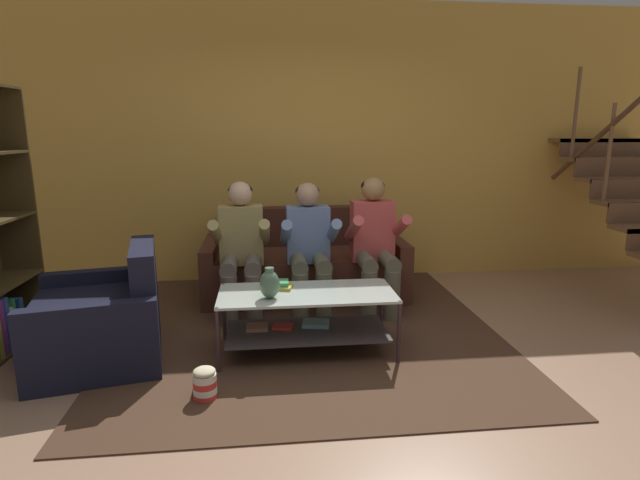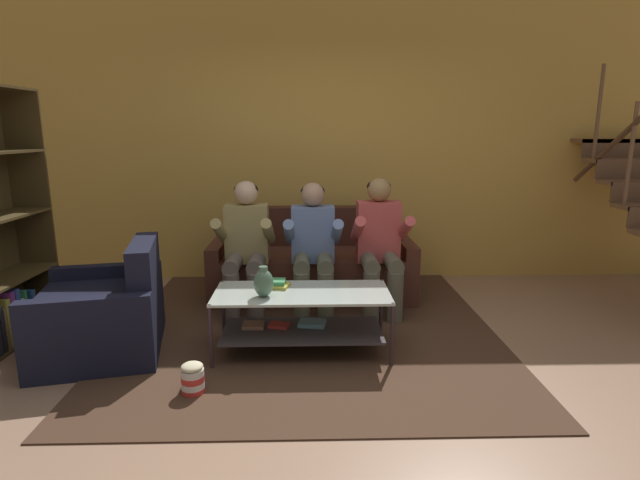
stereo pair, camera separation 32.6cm
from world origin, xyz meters
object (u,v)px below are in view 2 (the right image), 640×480
Objects in this scene: coffee_table at (301,312)px; popcorn_tub at (193,378)px; person_seated_left at (246,243)px; book_stack at (274,284)px; armchair at (105,315)px; vase at (264,283)px; couch at (312,266)px; person_seated_right at (380,240)px; person_seated_middle at (313,243)px.

coffee_table is 0.92m from popcorn_tub.
coffee_table is at bearing -59.42° from person_seated_left.
coffee_table is 0.30m from book_stack.
armchair is 5.31× the size of popcorn_tub.
vase is 0.92× the size of book_stack.
couch is 8.13× the size of book_stack.
person_seated_middle is at bearing -179.63° from person_seated_right.
coffee_table is 1.16× the size of armchair.
couch is 1.62× the size of person_seated_right.
popcorn_tub is at bearing -133.47° from person_seated_right.
person_seated_middle reaches higher than coffee_table.
book_stack is (-0.30, -1.23, 0.20)m from couch.
vase is at bearing -110.95° from person_seated_middle.
coffee_table is 5.30× the size of book_stack.
person_seated_right is 1.16m from book_stack.
armchair is at bearing -176.69° from book_stack.
popcorn_tub is (-0.67, -0.60, -0.20)m from coffee_table.
coffee_table is (0.49, -0.83, -0.34)m from person_seated_left.
person_seated_left reaches higher than popcorn_tub.
person_seated_middle is 0.97× the size of person_seated_right.
person_seated_left reaches higher than person_seated_middle.
couch reaches higher than armchair.
person_seated_left is 0.97m from vase.
person_seated_right is 1.10× the size of armchair.
couch is 1.78× the size of armchair.
person_seated_middle is 4.84× the size of book_stack.
person_seated_right is 1.13m from coffee_table.
popcorn_tub is at bearing -138.05° from coffee_table.
popcorn_tub is (-1.35, -1.43, -0.55)m from person_seated_right.
person_seated_middle is 0.79m from book_stack.
couch is at bearing 139.06° from person_seated_right.
coffee_table is at bearing 22.63° from vase.
armchair is (-0.95, -0.79, -0.36)m from person_seated_left.
person_seated_middle is 0.91× the size of coffee_table.
popcorn_tub is at bearing -129.73° from vase.
person_seated_middle is at bearing 27.02° from armchair.
couch is at bearing 68.46° from popcorn_tub.
book_stack is at bearing -103.90° from couch.
person_seated_right reaches higher than coffee_table.
armchair is (-1.54, -1.30, -0.01)m from couch.
vase reaches higher than popcorn_tub.
couch reaches higher than book_stack.
armchair is (-1.54, -0.78, -0.35)m from person_seated_middle.
couch is 0.62m from person_seated_middle.
armchair is at bearing -140.39° from person_seated_left.
person_seated_middle is 0.59m from person_seated_right.
person_seated_left reaches higher than couch.
book_stack is (0.28, -0.71, -0.16)m from person_seated_left.
couch reaches higher than vase.
person_seated_middle is 5.63× the size of popcorn_tub.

